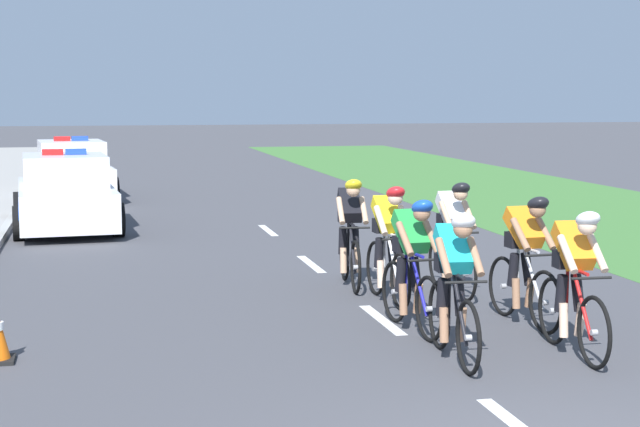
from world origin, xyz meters
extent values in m
cube|color=#9E9E99|center=(-5.00, 14.00, 0.07)|extent=(0.16, 60.00, 0.13)
cube|color=#3D7033|center=(7.70, 14.00, 0.00)|extent=(7.00, 60.00, 0.01)
cube|color=white|center=(0.00, 5.61, 0.00)|extent=(0.14, 1.60, 0.01)
cube|color=white|center=(0.00, 9.61, 0.00)|extent=(0.14, 1.60, 0.01)
cube|color=white|center=(0.00, 13.61, 0.00)|extent=(0.14, 1.60, 0.01)
torus|color=black|center=(0.15, 3.18, 0.36)|extent=(0.09, 0.73, 0.72)
cylinder|color=#99999E|center=(0.15, 3.18, 0.36)|extent=(0.06, 0.06, 0.06)
torus|color=black|center=(0.20, 4.18, 0.36)|extent=(0.09, 0.73, 0.72)
cylinder|color=#99999E|center=(0.20, 4.18, 0.36)|extent=(0.06, 0.06, 0.06)
cylinder|color=black|center=(0.17, 3.63, 0.90)|extent=(0.07, 0.55, 0.04)
cylinder|color=black|center=(0.16, 3.46, 0.58)|extent=(0.07, 0.48, 0.63)
cylinder|color=black|center=(0.18, 3.83, 0.60)|extent=(0.04, 0.04, 0.65)
cylinder|color=black|center=(0.15, 3.28, 0.88)|extent=(0.42, 0.05, 0.03)
cube|color=black|center=(0.18, 3.83, 0.94)|extent=(0.11, 0.23, 0.05)
cube|color=#19B2B7|center=(0.18, 3.71, 1.14)|extent=(0.31, 0.55, 0.47)
cube|color=black|center=(0.18, 3.82, 0.98)|extent=(0.29, 0.22, 0.18)
cylinder|color=black|center=(0.27, 3.77, 0.64)|extent=(0.12, 0.23, 0.40)
cylinder|color=#9E7051|center=(0.26, 3.69, 0.37)|extent=(0.10, 0.16, 0.36)
cylinder|color=black|center=(0.09, 3.78, 0.64)|extent=(0.12, 0.17, 0.40)
cylinder|color=#9E7051|center=(0.08, 3.70, 0.37)|extent=(0.10, 0.13, 0.36)
cylinder|color=#9E7051|center=(0.32, 3.48, 1.09)|extent=(0.10, 0.40, 0.35)
cylinder|color=#9E7051|center=(0.00, 3.50, 1.09)|extent=(0.10, 0.40, 0.35)
sphere|color=#9E7051|center=(0.16, 3.41, 1.38)|extent=(0.19, 0.19, 0.19)
ellipsoid|color=white|center=(0.16, 3.40, 1.45)|extent=(0.25, 0.33, 0.24)
torus|color=black|center=(1.41, 3.11, 0.36)|extent=(0.08, 0.73, 0.72)
cylinder|color=#99999E|center=(1.41, 3.11, 0.36)|extent=(0.06, 0.06, 0.06)
torus|color=black|center=(1.46, 4.11, 0.36)|extent=(0.08, 0.73, 0.72)
cylinder|color=#99999E|center=(1.46, 4.11, 0.36)|extent=(0.06, 0.06, 0.06)
cylinder|color=#B21919|center=(1.43, 3.56, 0.90)|extent=(0.06, 0.55, 0.04)
cylinder|color=#B21919|center=(1.43, 3.39, 0.58)|extent=(0.06, 0.48, 0.63)
cylinder|color=#B21919|center=(1.44, 3.76, 0.60)|extent=(0.04, 0.04, 0.65)
cylinder|color=black|center=(1.42, 3.21, 0.88)|extent=(0.42, 0.05, 0.03)
cube|color=black|center=(1.44, 3.76, 0.94)|extent=(0.11, 0.22, 0.05)
cube|color=orange|center=(1.44, 3.63, 1.14)|extent=(0.30, 0.55, 0.47)
cube|color=black|center=(1.44, 3.75, 0.98)|extent=(0.29, 0.21, 0.18)
cylinder|color=black|center=(1.53, 3.70, 0.64)|extent=(0.12, 0.23, 0.40)
cylinder|color=beige|center=(1.53, 3.62, 0.37)|extent=(0.10, 0.16, 0.36)
cylinder|color=black|center=(1.35, 3.70, 0.64)|extent=(0.12, 0.17, 0.40)
cylinder|color=beige|center=(1.35, 3.62, 0.37)|extent=(0.10, 0.13, 0.36)
cylinder|color=beige|center=(1.59, 3.41, 1.09)|extent=(0.09, 0.40, 0.35)
cylinder|color=beige|center=(1.27, 3.43, 1.09)|extent=(0.09, 0.40, 0.35)
sphere|color=beige|center=(1.42, 3.34, 1.38)|extent=(0.19, 0.19, 0.19)
ellipsoid|color=white|center=(1.42, 3.33, 1.45)|extent=(0.24, 0.32, 0.24)
torus|color=black|center=(0.20, 4.48, 0.36)|extent=(0.11, 0.73, 0.72)
cylinder|color=#99999E|center=(0.20, 4.48, 0.36)|extent=(0.07, 0.07, 0.06)
torus|color=black|center=(0.11, 5.48, 0.36)|extent=(0.11, 0.73, 0.72)
cylinder|color=#99999E|center=(0.11, 5.48, 0.36)|extent=(0.07, 0.07, 0.06)
cylinder|color=#1E1E99|center=(0.16, 4.93, 0.90)|extent=(0.08, 0.55, 0.04)
cylinder|color=#1E1E99|center=(0.17, 4.76, 0.58)|extent=(0.08, 0.48, 0.63)
cylinder|color=#1E1E99|center=(0.14, 5.13, 0.60)|extent=(0.04, 0.04, 0.65)
cylinder|color=black|center=(0.19, 4.58, 0.88)|extent=(0.42, 0.06, 0.03)
cube|color=black|center=(0.14, 5.13, 0.94)|extent=(0.12, 0.23, 0.05)
cube|color=green|center=(0.15, 5.00, 1.14)|extent=(0.33, 0.56, 0.47)
cube|color=black|center=(0.14, 5.12, 0.98)|extent=(0.30, 0.22, 0.18)
cylinder|color=black|center=(0.23, 5.08, 0.64)|extent=(0.13, 0.23, 0.40)
cylinder|color=#9E7051|center=(0.24, 5.00, 0.37)|extent=(0.10, 0.16, 0.36)
cylinder|color=black|center=(0.05, 5.06, 0.64)|extent=(0.12, 0.18, 0.40)
cylinder|color=#9E7051|center=(0.06, 4.98, 0.37)|extent=(0.10, 0.13, 0.36)
cylinder|color=#9E7051|center=(0.33, 4.80, 1.09)|extent=(0.11, 0.41, 0.35)
cylinder|color=#9E7051|center=(0.01, 4.78, 1.09)|extent=(0.11, 0.41, 0.35)
sphere|color=#9E7051|center=(0.18, 4.71, 1.38)|extent=(0.19, 0.19, 0.19)
ellipsoid|color=blue|center=(0.18, 4.70, 1.45)|extent=(0.26, 0.33, 0.24)
torus|color=black|center=(1.57, 4.51, 0.36)|extent=(0.10, 0.73, 0.72)
cylinder|color=#99999E|center=(1.57, 4.51, 0.36)|extent=(0.06, 0.06, 0.06)
torus|color=black|center=(1.49, 5.51, 0.36)|extent=(0.10, 0.73, 0.72)
cylinder|color=#99999E|center=(1.49, 5.51, 0.36)|extent=(0.06, 0.06, 0.06)
cylinder|color=silver|center=(1.53, 4.96, 0.90)|extent=(0.08, 0.55, 0.04)
cylinder|color=silver|center=(1.54, 4.79, 0.58)|extent=(0.08, 0.48, 0.63)
cylinder|color=silver|center=(1.52, 5.16, 0.60)|extent=(0.04, 0.04, 0.65)
cylinder|color=black|center=(1.56, 4.61, 0.88)|extent=(0.42, 0.06, 0.03)
cube|color=black|center=(1.52, 5.16, 0.94)|extent=(0.12, 0.23, 0.05)
cube|color=orange|center=(1.53, 5.04, 1.14)|extent=(0.32, 0.57, 0.46)
cube|color=black|center=(1.52, 5.15, 0.98)|extent=(0.29, 0.22, 0.18)
cylinder|color=black|center=(1.61, 5.11, 0.64)|extent=(0.13, 0.23, 0.40)
cylinder|color=#9E7051|center=(1.62, 5.03, 0.37)|extent=(0.10, 0.16, 0.36)
cylinder|color=black|center=(1.43, 5.10, 0.64)|extent=(0.12, 0.18, 0.40)
cylinder|color=#9E7051|center=(1.44, 5.02, 0.37)|extent=(0.10, 0.13, 0.36)
cylinder|color=#9E7051|center=(1.70, 4.83, 1.09)|extent=(0.11, 0.41, 0.35)
cylinder|color=#9E7051|center=(1.38, 4.81, 1.09)|extent=(0.11, 0.41, 0.35)
sphere|color=#9E7051|center=(1.55, 4.74, 1.38)|extent=(0.19, 0.19, 0.19)
ellipsoid|color=black|center=(1.55, 4.73, 1.45)|extent=(0.25, 0.33, 0.24)
torus|color=black|center=(0.36, 6.06, 0.36)|extent=(0.07, 0.73, 0.72)
cylinder|color=#99999E|center=(0.36, 6.06, 0.36)|extent=(0.06, 0.06, 0.06)
torus|color=black|center=(0.33, 7.06, 0.36)|extent=(0.07, 0.73, 0.72)
cylinder|color=#99999E|center=(0.33, 7.06, 0.36)|extent=(0.06, 0.06, 0.06)
cylinder|color=white|center=(0.35, 6.51, 0.90)|extent=(0.06, 0.55, 0.04)
cylinder|color=white|center=(0.36, 6.33, 0.58)|extent=(0.06, 0.48, 0.63)
cylinder|color=white|center=(0.34, 6.71, 0.60)|extent=(0.04, 0.04, 0.65)
cylinder|color=black|center=(0.36, 6.16, 0.88)|extent=(0.42, 0.04, 0.03)
cube|color=black|center=(0.34, 6.71, 0.94)|extent=(0.11, 0.22, 0.05)
cube|color=yellow|center=(0.35, 6.58, 1.14)|extent=(0.30, 0.56, 0.46)
cube|color=black|center=(0.34, 6.70, 0.98)|extent=(0.29, 0.21, 0.18)
cylinder|color=black|center=(0.43, 6.65, 0.64)|extent=(0.12, 0.23, 0.40)
cylinder|color=beige|center=(0.44, 6.57, 0.37)|extent=(0.10, 0.16, 0.36)
cylinder|color=black|center=(0.25, 6.65, 0.64)|extent=(0.12, 0.17, 0.40)
cylinder|color=beige|center=(0.26, 6.57, 0.37)|extent=(0.09, 0.13, 0.36)
cylinder|color=beige|center=(0.51, 6.37, 1.09)|extent=(0.09, 0.40, 0.35)
cylinder|color=beige|center=(0.19, 6.36, 1.09)|extent=(0.09, 0.40, 0.35)
sphere|color=beige|center=(0.36, 6.28, 1.38)|extent=(0.19, 0.19, 0.19)
ellipsoid|color=red|center=(0.36, 6.27, 1.45)|extent=(0.24, 0.32, 0.24)
torus|color=black|center=(1.34, 6.39, 0.36)|extent=(0.06, 0.72, 0.72)
cylinder|color=#99999E|center=(1.34, 6.39, 0.36)|extent=(0.06, 0.06, 0.06)
torus|color=black|center=(1.33, 7.39, 0.36)|extent=(0.06, 0.72, 0.72)
cylinder|color=#99999E|center=(1.33, 7.39, 0.36)|extent=(0.06, 0.06, 0.06)
cylinder|color=black|center=(1.34, 6.84, 0.90)|extent=(0.05, 0.55, 0.04)
cylinder|color=black|center=(1.34, 6.66, 0.58)|extent=(0.05, 0.48, 0.63)
cylinder|color=black|center=(1.33, 7.04, 0.60)|extent=(0.04, 0.04, 0.65)
cylinder|color=black|center=(1.34, 6.49, 0.88)|extent=(0.42, 0.04, 0.03)
cube|color=black|center=(1.33, 7.04, 0.94)|extent=(0.10, 0.22, 0.05)
cube|color=white|center=(1.33, 6.91, 1.14)|extent=(0.29, 0.55, 0.46)
cube|color=black|center=(1.33, 7.03, 0.98)|extent=(0.28, 0.20, 0.18)
cylinder|color=black|center=(1.42, 6.98, 0.64)|extent=(0.11, 0.23, 0.40)
cylinder|color=tan|center=(1.42, 6.90, 0.37)|extent=(0.09, 0.16, 0.36)
cylinder|color=black|center=(1.24, 6.98, 0.64)|extent=(0.11, 0.17, 0.40)
cylinder|color=tan|center=(1.24, 6.90, 0.37)|extent=(0.09, 0.12, 0.36)
cylinder|color=tan|center=(1.50, 6.70, 1.09)|extent=(0.08, 0.40, 0.35)
cylinder|color=tan|center=(1.18, 6.69, 1.09)|extent=(0.08, 0.40, 0.35)
sphere|color=tan|center=(1.34, 6.61, 1.38)|extent=(0.19, 0.19, 0.19)
ellipsoid|color=black|center=(1.34, 6.60, 1.45)|extent=(0.24, 0.32, 0.24)
torus|color=black|center=(0.09, 7.18, 0.36)|extent=(0.11, 0.72, 0.72)
cylinder|color=#99999E|center=(0.09, 7.18, 0.36)|extent=(0.07, 0.07, 0.06)
torus|color=black|center=(0.18, 8.18, 0.36)|extent=(0.11, 0.72, 0.72)
cylinder|color=#99999E|center=(0.18, 8.18, 0.36)|extent=(0.07, 0.07, 0.06)
cylinder|color=black|center=(0.13, 7.63, 0.90)|extent=(0.09, 0.55, 0.04)
cylinder|color=black|center=(0.11, 7.46, 0.58)|extent=(0.09, 0.48, 0.63)
cylinder|color=black|center=(0.15, 7.83, 0.60)|extent=(0.04, 0.04, 0.65)
cylinder|color=black|center=(0.10, 7.28, 0.88)|extent=(0.42, 0.07, 0.03)
cube|color=black|center=(0.15, 7.83, 0.94)|extent=(0.12, 0.23, 0.05)
cube|color=black|center=(0.14, 7.70, 1.14)|extent=(0.33, 0.57, 0.46)
cube|color=black|center=(0.15, 7.82, 0.98)|extent=(0.30, 0.23, 0.18)
cylinder|color=black|center=(0.23, 7.76, 0.64)|extent=(0.13, 0.23, 0.40)
cylinder|color=tan|center=(0.23, 7.68, 0.37)|extent=(0.10, 0.16, 0.36)
cylinder|color=black|center=(0.05, 7.78, 0.64)|extent=(0.13, 0.18, 0.40)
cylinder|color=tan|center=(0.05, 7.70, 0.37)|extent=(0.10, 0.13, 0.36)
cylinder|color=tan|center=(0.28, 7.48, 1.09)|extent=(0.11, 0.41, 0.35)
cylinder|color=tan|center=(-0.04, 7.51, 1.09)|extent=(0.11, 0.41, 0.35)
sphere|color=tan|center=(0.11, 7.41, 1.38)|extent=(0.19, 0.19, 0.19)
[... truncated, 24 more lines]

